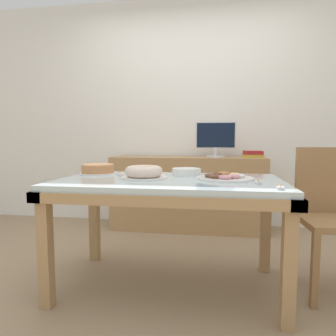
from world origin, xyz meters
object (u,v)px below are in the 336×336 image
at_px(tealight_centre, 280,188).
at_px(book_stack, 253,154).
at_px(tealight_near_cakes, 120,175).
at_px(computer_monitor, 216,140).
at_px(plate_stack, 187,172).
at_px(cake_golden_bundt, 144,172).
at_px(chair, 331,211).
at_px(tealight_right_edge, 258,183).
at_px(cake_chocolate_round, 98,169).
at_px(pastry_platter, 225,177).

bearing_deg(tealight_centre, book_stack, 87.90).
distance_m(tealight_near_cakes, tealight_centre, 1.08).
xyz_separation_m(computer_monitor, plate_stack, (-0.21, -1.10, -0.23)).
bearing_deg(cake_golden_bundt, chair, 6.87).
bearing_deg(chair, tealight_centre, -131.81).
bearing_deg(computer_monitor, cake_golden_bundt, -109.36).
distance_m(tealight_centre, tealight_right_edge, 0.19).
height_order(plate_stack, tealight_near_cakes, plate_stack).
height_order(computer_monitor, tealight_centre, computer_monitor).
bearing_deg(cake_chocolate_round, tealight_centre, -23.43).
height_order(computer_monitor, cake_golden_bundt, computer_monitor).
distance_m(computer_monitor, tealight_centre, 1.72).
bearing_deg(book_stack, chair, -72.96).
height_order(plate_stack, tealight_right_edge, plate_stack).
distance_m(cake_chocolate_round, tealight_centre, 1.31).
distance_m(cake_chocolate_round, tealight_right_edge, 1.17).
relative_size(cake_chocolate_round, pastry_platter, 0.76).
height_order(cake_chocolate_round, plate_stack, cake_chocolate_round).
xyz_separation_m(tealight_near_cakes, tealight_centre, (0.99, -0.42, 0.00)).
height_order(cake_golden_bundt, tealight_right_edge, cake_golden_bundt).
height_order(pastry_platter, tealight_right_edge, pastry_platter).
bearing_deg(chair, book_stack, 107.04).
relative_size(computer_monitor, book_stack, 2.03).
bearing_deg(tealight_centre, plate_stack, 133.78).
bearing_deg(cake_chocolate_round, computer_monitor, 52.85).
distance_m(computer_monitor, book_stack, 0.42).
relative_size(computer_monitor, cake_golden_bundt, 1.40).
bearing_deg(book_stack, tealight_centre, -92.10).
relative_size(tealight_centre, tealight_right_edge, 1.00).
xyz_separation_m(cake_chocolate_round, tealight_centre, (1.20, -0.52, -0.03)).
bearing_deg(pastry_platter, tealight_right_edge, -47.47).
xyz_separation_m(cake_chocolate_round, plate_stack, (0.66, 0.04, -0.01)).
bearing_deg(pastry_platter, computer_monitor, 92.70).
xyz_separation_m(cake_chocolate_round, pastry_platter, (0.93, -0.15, -0.02)).
distance_m(book_stack, tealight_centre, 1.67).
bearing_deg(book_stack, computer_monitor, -179.80).
bearing_deg(tealight_centre, cake_chocolate_round, 156.57).
bearing_deg(cake_golden_bundt, book_stack, 57.22).
relative_size(plate_stack, tealight_near_cakes, 5.25).
xyz_separation_m(cake_golden_bundt, plate_stack, (0.26, 0.23, -0.01)).
xyz_separation_m(cake_chocolate_round, cake_golden_bundt, (0.40, -0.19, 0.00)).
relative_size(book_stack, cake_golden_bundt, 0.69).
bearing_deg(chair, cake_golden_bundt, -173.13).
bearing_deg(tealight_right_edge, plate_stack, 139.00).
bearing_deg(tealight_right_edge, computer_monitor, 99.24).
height_order(book_stack, cake_chocolate_round, book_stack).
relative_size(plate_stack, tealight_centre, 5.25).
xyz_separation_m(book_stack, cake_golden_bundt, (-0.86, -1.34, -0.06)).
height_order(book_stack, tealight_right_edge, book_stack).
distance_m(computer_monitor, cake_golden_bundt, 1.43).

